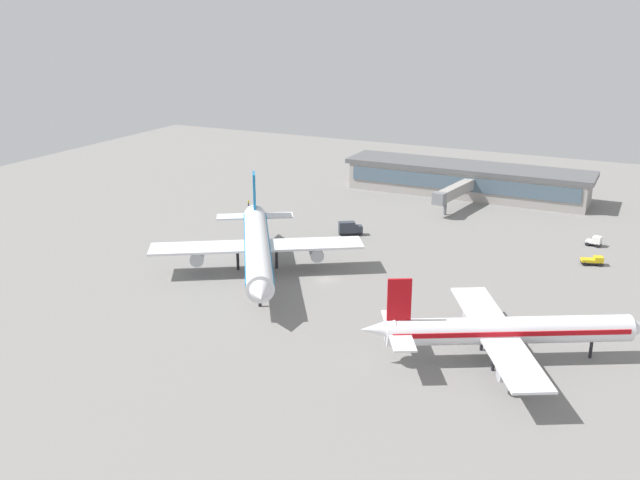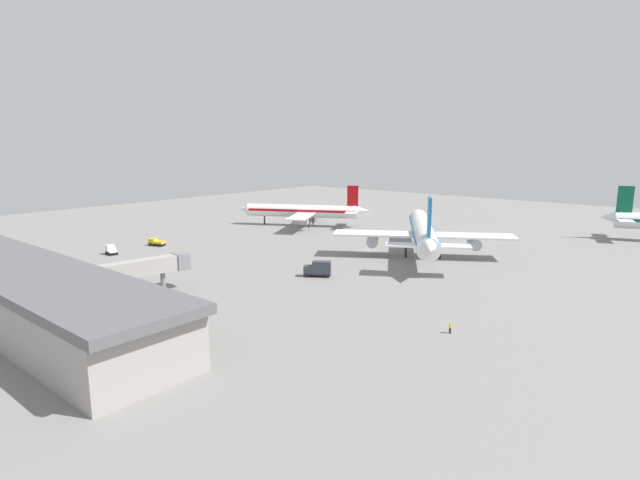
# 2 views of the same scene
# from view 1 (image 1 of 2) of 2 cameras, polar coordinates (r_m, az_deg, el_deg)

# --- Properties ---
(ground) EXTENTS (288.00, 288.00, 0.00)m
(ground) POSITION_cam_1_polar(r_m,az_deg,el_deg) (143.28, 0.43, -3.16)
(ground) COLOR gray
(terminal_building) EXTENTS (69.65, 15.25, 8.77)m
(terminal_building) POSITION_cam_1_polar(r_m,az_deg,el_deg) (210.01, 11.60, 4.73)
(terminal_building) COLOR #9E9993
(terminal_building) RESTS_ON ground
(airplane_at_gate) EXTENTS (40.54, 48.26, 16.51)m
(airplane_at_gate) POSITION_cam_1_polar(r_m,az_deg,el_deg) (144.67, -5.03, -0.49)
(airplane_at_gate) COLOR white
(airplane_at_gate) RESTS_ON ground
(airplane_distant) EXTENTS (41.31, 34.48, 13.73)m
(airplane_distant) POSITION_cam_1_polar(r_m,az_deg,el_deg) (113.80, 14.54, -6.97)
(airplane_distant) COLOR white
(airplane_distant) RESTS_ON ground
(catering_truck) EXTENTS (5.71, 4.69, 3.30)m
(catering_truck) POSITION_cam_1_polar(r_m,az_deg,el_deg) (170.09, 2.37, 0.94)
(catering_truck) COLOR black
(catering_truck) RESTS_ON ground
(pushback_tractor) EXTENTS (4.77, 3.26, 1.90)m
(pushback_tractor) POSITION_cam_1_polar(r_m,az_deg,el_deg) (161.47, 20.92, -1.54)
(pushback_tractor) COLOR black
(pushback_tractor) RESTS_ON ground
(baggage_tug) EXTENTS (3.49, 2.71, 2.30)m
(baggage_tug) POSITION_cam_1_polar(r_m,az_deg,el_deg) (174.12, 21.04, -0.08)
(baggage_tug) COLOR black
(baggage_tug) RESTS_ON ground
(ground_crew_worker) EXTENTS (0.43, 0.58, 1.67)m
(ground_crew_worker) POSITION_cam_1_polar(r_m,az_deg,el_deg) (196.17, -5.72, 2.97)
(ground_crew_worker) COLOR #1E2338
(ground_crew_worker) RESTS_ON ground
(jet_bridge) EXTENTS (5.96, 20.95, 6.74)m
(jet_bridge) POSITION_cam_1_polar(r_m,az_deg,el_deg) (192.79, 10.58, 3.79)
(jet_bridge) COLOR #9E9993
(jet_bridge) RESTS_ON ground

